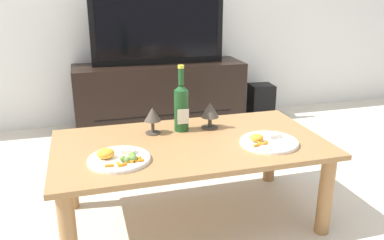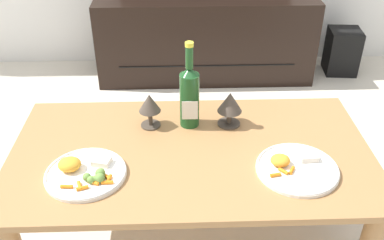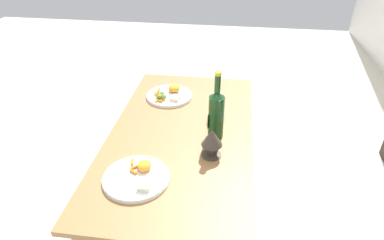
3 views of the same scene
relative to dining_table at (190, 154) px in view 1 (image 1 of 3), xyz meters
name	(u,v)px [view 1 (image 1 of 3)]	position (x,y,z in m)	size (l,w,h in m)	color
ground_plane	(190,218)	(0.00, 0.00, -0.36)	(6.40, 6.40, 0.00)	beige
dining_table	(190,154)	(0.00, 0.00, 0.00)	(1.31, 0.71, 0.43)	#9E7042
tv_stand	(160,96)	(0.14, 1.45, -0.09)	(1.40, 0.41, 0.55)	black
tv_screen	(158,26)	(0.14, 1.44, 0.49)	(1.08, 0.05, 0.60)	black
floor_speaker	(261,101)	(1.09, 1.46, -0.21)	(0.21, 0.21, 0.30)	black
wine_bottle	(181,106)	(0.00, 0.17, 0.20)	(0.08, 0.08, 0.35)	#19471E
goblet_left	(152,116)	(-0.15, 0.17, 0.16)	(0.08, 0.08, 0.14)	#473D33
goblet_right	(210,111)	(0.16, 0.17, 0.16)	(0.10, 0.10, 0.14)	#473D33
dinner_plate_left	(119,158)	(-0.36, -0.13, 0.08)	(0.27, 0.27, 0.05)	white
dinner_plate_right	(268,141)	(0.35, -0.13, 0.08)	(0.28, 0.28, 0.05)	white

